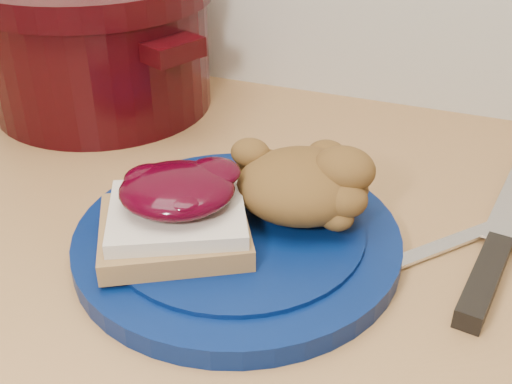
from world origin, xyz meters
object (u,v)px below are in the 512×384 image
(chef_knife, at_px, (496,252))
(pepper_grinder, at_px, (4,48))
(butter_knife, at_px, (436,248))
(dutch_oven, at_px, (98,40))
(plate, at_px, (237,240))

(chef_knife, bearing_deg, pepper_grinder, 84.67)
(butter_knife, bearing_deg, pepper_grinder, 114.97)
(dutch_oven, xyz_separation_m, pepper_grinder, (-0.14, -0.01, -0.03))
(chef_knife, bearing_deg, dutch_oven, 80.00)
(chef_knife, relative_size, pepper_grinder, 2.69)
(pepper_grinder, bearing_deg, chef_knife, -14.13)
(butter_knife, bearing_deg, dutch_oven, 109.41)
(chef_knife, xyz_separation_m, butter_knife, (-0.05, -0.01, -0.01))
(butter_knife, bearing_deg, chef_knife, -43.14)
(butter_knife, distance_m, dutch_oven, 0.48)
(chef_knife, bearing_deg, butter_knife, 104.95)
(plate, bearing_deg, dutch_oven, 140.43)
(chef_knife, xyz_separation_m, dutch_oven, (-0.49, 0.17, 0.08))
(plate, distance_m, pepper_grinder, 0.48)
(butter_knife, height_order, dutch_oven, dutch_oven)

